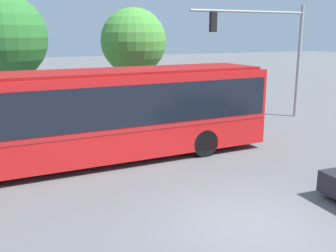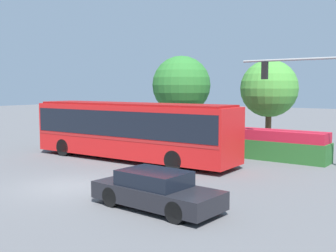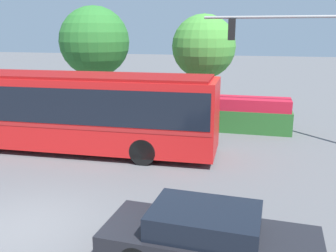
% 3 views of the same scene
% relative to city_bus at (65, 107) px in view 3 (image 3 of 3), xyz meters
% --- Properties ---
extents(ground_plane, '(140.00, 140.00, 0.00)m').
position_rel_city_bus_xyz_m(ground_plane, '(2.03, -6.16, -1.80)').
color(ground_plane, '#5B5B5E').
extents(city_bus, '(12.48, 2.98, 3.16)m').
position_rel_city_bus_xyz_m(city_bus, '(0.00, 0.00, 0.00)').
color(city_bus, red).
rests_on(city_bus, ground).
extents(sedan_foreground, '(4.58, 1.98, 1.27)m').
position_rel_city_bus_xyz_m(sedan_foreground, '(6.82, -6.46, -1.19)').
color(sedan_foreground, black).
rests_on(sedan_foreground, ground).
extents(traffic_light_pole, '(6.54, 0.24, 5.78)m').
position_rel_city_bus_xyz_m(traffic_light_pole, '(9.80, 3.21, 2.12)').
color(traffic_light_pole, gray).
rests_on(traffic_light_pole, ground).
extents(flowering_hedge, '(8.69, 1.50, 1.65)m').
position_rel_city_bus_xyz_m(flowering_hedge, '(4.95, 4.88, -0.99)').
color(flowering_hedge, '#286028').
rests_on(flowering_hedge, ground).
extents(street_tree_left, '(4.34, 4.34, 6.35)m').
position_rel_city_bus_xyz_m(street_tree_left, '(-2.49, 8.47, 2.38)').
color(street_tree_left, brown).
rests_on(street_tree_left, ground).
extents(street_tree_centre, '(3.72, 3.72, 5.80)m').
position_rel_city_bus_xyz_m(street_tree_centre, '(4.36, 8.60, 2.12)').
color(street_tree_centre, brown).
rests_on(street_tree_centre, ground).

